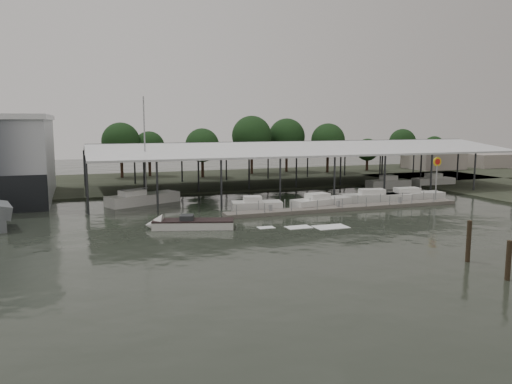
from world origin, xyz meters
name	(u,v)px	position (x,y,z in m)	size (l,w,h in m)	color
ground	(246,240)	(0.00, 0.00, 0.00)	(200.00, 200.00, 0.00)	#252B23
land_strip_far	(164,182)	(0.00, 42.00, 0.10)	(140.00, 30.00, 0.30)	#363C2D
covered_boat_shed	(297,146)	(17.00, 28.00, 6.13)	(58.24, 24.00, 6.96)	white
floating_dock	(346,208)	(15.00, 10.00, 0.20)	(28.00, 2.00, 1.40)	#656159
shell_fuel_sign	(437,171)	(27.00, 9.99, 3.93)	(1.10, 0.18, 5.55)	gray
distant_commercial_buildings	(451,160)	(59.03, 44.69, 1.84)	(22.00, 8.00, 4.00)	gray
white_sailboat	(142,199)	(-5.88, 21.30, 0.65)	(9.07, 6.00, 12.76)	silver
speedboat_underway	(186,224)	(-3.74, 6.14, 0.39)	(18.52, 7.16, 2.00)	silver
moored_cruiser_0	(256,205)	(5.29, 12.48, 0.61)	(5.72, 3.22, 1.70)	silver
moored_cruiser_1	(321,202)	(12.95, 12.14, 0.61)	(7.51, 3.57, 1.70)	silver
moored_cruiser_2	(375,197)	(20.77, 13.27, 0.61)	(8.69, 4.03, 1.70)	silver
moored_cruiser_3	(410,196)	(25.47, 12.83, 0.61)	(8.58, 2.97, 1.70)	silver
horizon_tree_line	(269,141)	(20.38, 47.99, 6.18)	(69.33, 10.60, 10.77)	#321F16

